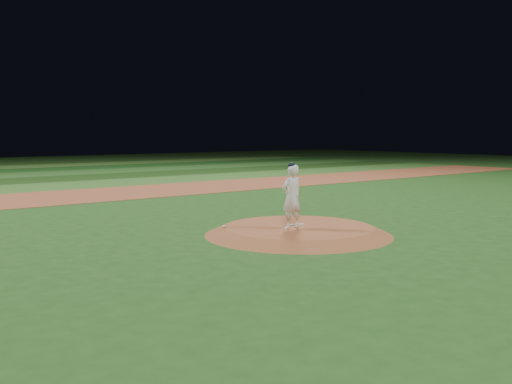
# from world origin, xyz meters

# --- Properties ---
(ground) EXTENTS (120.00, 120.00, 0.00)m
(ground) POSITION_xyz_m (0.00, 0.00, 0.00)
(ground) COLOR #214F19
(ground) RESTS_ON ground
(infield_dirt_band) EXTENTS (70.00, 6.00, 0.02)m
(infield_dirt_band) POSITION_xyz_m (0.00, 14.00, 0.01)
(infield_dirt_band) COLOR #994E2F
(infield_dirt_band) RESTS_ON ground
(outfield_stripe_0) EXTENTS (70.00, 5.00, 0.02)m
(outfield_stripe_0) POSITION_xyz_m (0.00, 19.50, 0.01)
(outfield_stripe_0) COLOR #356926
(outfield_stripe_0) RESTS_ON ground
(outfield_stripe_1) EXTENTS (70.00, 5.00, 0.02)m
(outfield_stripe_1) POSITION_xyz_m (0.00, 24.50, 0.01)
(outfield_stripe_1) COLOR #1C3F14
(outfield_stripe_1) RESTS_ON ground
(outfield_stripe_2) EXTENTS (70.00, 5.00, 0.02)m
(outfield_stripe_2) POSITION_xyz_m (0.00, 29.50, 0.01)
(outfield_stripe_2) COLOR #2D6324
(outfield_stripe_2) RESTS_ON ground
(pitchers_mound) EXTENTS (5.50, 5.50, 0.25)m
(pitchers_mound) POSITION_xyz_m (0.00, 0.00, 0.12)
(pitchers_mound) COLOR #9D5631
(pitchers_mound) RESTS_ON ground
(pitching_rubber) EXTENTS (0.52, 0.30, 0.03)m
(pitching_rubber) POSITION_xyz_m (0.10, 0.23, 0.26)
(pitching_rubber) COLOR white
(pitching_rubber) RESTS_ON pitchers_mound
(rosin_bag) EXTENTS (0.11, 0.11, 0.06)m
(rosin_bag) POSITION_xyz_m (-1.85, 1.15, 0.28)
(rosin_bag) COLOR white
(rosin_bag) RESTS_ON pitchers_mound
(pitcher_on_mound) EXTENTS (0.68, 0.46, 1.90)m
(pitcher_on_mound) POSITION_xyz_m (-0.43, -0.18, 1.18)
(pitcher_on_mound) COLOR white
(pitcher_on_mound) RESTS_ON pitchers_mound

